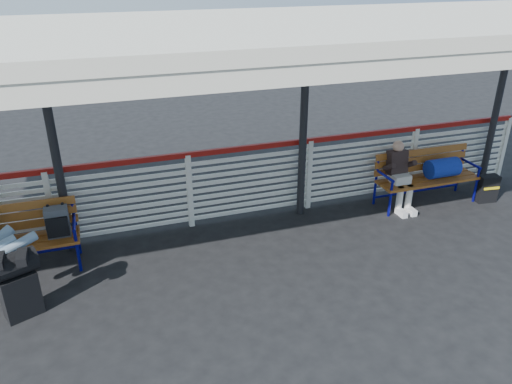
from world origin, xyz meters
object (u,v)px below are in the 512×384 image
object	(u,v)px
bench_left	(20,232)
bench_right	(433,170)
luggage_stack	(17,282)
companion_person	(400,175)
suitcase_side	(487,188)

from	to	relation	value
bench_left	bench_right	distance (m)	6.49
bench_right	bench_left	bearing A→B (deg)	-179.84
luggage_stack	companion_person	world-z (taller)	companion_person
bench_left	companion_person	distance (m)	5.82
companion_person	suitcase_side	xyz separation A→B (m)	(1.60, -0.30, -0.36)
bench_right	suitcase_side	xyz separation A→B (m)	(0.93, -0.31, -0.35)
bench_left	bench_right	size ratio (longest dim) A/B	1.00
luggage_stack	companion_person	size ratio (longest dim) A/B	0.74
bench_right	companion_person	xyz separation A→B (m)	(-0.67, -0.01, 0.01)
bench_right	suitcase_side	world-z (taller)	bench_right
companion_person	bench_left	bearing A→B (deg)	-179.93
bench_left	suitcase_side	bearing A→B (deg)	-2.25
bench_right	suitcase_side	distance (m)	1.04
bench_right	companion_person	world-z (taller)	companion_person
bench_right	suitcase_side	size ratio (longest dim) A/B	3.75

